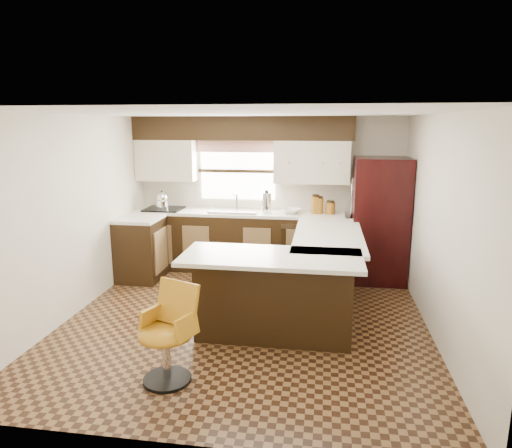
% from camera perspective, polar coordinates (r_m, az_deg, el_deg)
% --- Properties ---
extents(floor, '(4.40, 4.40, 0.00)m').
position_cam_1_polar(floor, '(5.55, -1.31, -11.89)').
color(floor, '#49301A').
rests_on(floor, ground).
extents(ceiling, '(4.40, 4.40, 0.00)m').
position_cam_1_polar(ceiling, '(5.06, -1.44, 13.70)').
color(ceiling, silver).
rests_on(ceiling, wall_back).
extents(wall_back, '(4.40, 0.00, 4.40)m').
position_cam_1_polar(wall_back, '(7.32, 1.60, 3.87)').
color(wall_back, beige).
rests_on(wall_back, floor).
extents(wall_front, '(4.40, 0.00, 4.40)m').
position_cam_1_polar(wall_front, '(3.12, -8.42, -8.10)').
color(wall_front, beige).
rests_on(wall_front, floor).
extents(wall_left, '(0.00, 4.40, 4.40)m').
position_cam_1_polar(wall_left, '(5.91, -21.87, 0.92)').
color(wall_left, beige).
rests_on(wall_left, floor).
extents(wall_right, '(0.00, 4.40, 4.40)m').
position_cam_1_polar(wall_right, '(5.25, 21.84, -0.43)').
color(wall_right, beige).
rests_on(wall_right, floor).
extents(base_cab_back, '(3.30, 0.60, 0.90)m').
position_cam_1_polar(base_cab_back, '(7.25, -2.26, -2.28)').
color(base_cab_back, black).
rests_on(base_cab_back, floor).
extents(base_cab_left, '(0.60, 0.70, 0.90)m').
position_cam_1_polar(base_cab_left, '(7.03, -14.17, -3.12)').
color(base_cab_left, black).
rests_on(base_cab_left, floor).
extents(counter_back, '(3.30, 0.60, 0.04)m').
position_cam_1_polar(counter_back, '(7.14, -2.30, 1.39)').
color(counter_back, silver).
rests_on(counter_back, base_cab_back).
extents(counter_left, '(0.60, 0.70, 0.04)m').
position_cam_1_polar(counter_left, '(6.92, -14.37, 0.65)').
color(counter_left, silver).
rests_on(counter_left, base_cab_left).
extents(soffit, '(3.40, 0.35, 0.36)m').
position_cam_1_polar(soffit, '(7.13, -1.79, 11.87)').
color(soffit, black).
rests_on(soffit, wall_back).
extents(upper_cab_left, '(0.94, 0.35, 0.64)m').
position_cam_1_polar(upper_cab_left, '(7.46, -11.11, 7.83)').
color(upper_cab_left, beige).
rests_on(upper_cab_left, wall_back).
extents(upper_cab_right, '(1.14, 0.35, 0.64)m').
position_cam_1_polar(upper_cab_right, '(7.04, 7.00, 7.70)').
color(upper_cab_right, beige).
rests_on(upper_cab_right, wall_back).
extents(window_pane, '(1.20, 0.02, 0.90)m').
position_cam_1_polar(window_pane, '(7.33, -2.31, 6.64)').
color(window_pane, white).
rests_on(window_pane, wall_back).
extents(valance, '(1.30, 0.06, 0.18)m').
position_cam_1_polar(valance, '(7.27, -2.40, 9.67)').
color(valance, '#D19B93').
rests_on(valance, wall_back).
extents(sink, '(0.75, 0.45, 0.03)m').
position_cam_1_polar(sink, '(7.13, -2.72, 1.67)').
color(sink, '#B2B2B7').
rests_on(sink, counter_back).
extents(dishwasher, '(0.58, 0.03, 0.78)m').
position_cam_1_polar(dishwasher, '(6.86, 5.53, -3.34)').
color(dishwasher, black).
rests_on(dishwasher, floor).
extents(cooktop, '(0.58, 0.50, 0.02)m').
position_cam_1_polar(cooktop, '(7.44, -11.45, 1.86)').
color(cooktop, black).
rests_on(cooktop, counter_back).
extents(peninsula_long, '(0.60, 1.95, 0.90)m').
position_cam_1_polar(peninsula_long, '(5.90, 8.41, -5.84)').
color(peninsula_long, black).
rests_on(peninsula_long, floor).
extents(peninsula_return, '(1.65, 0.60, 0.90)m').
position_cam_1_polar(peninsula_return, '(5.01, 2.25, -9.08)').
color(peninsula_return, black).
rests_on(peninsula_return, floor).
extents(counter_pen_long, '(0.84, 1.95, 0.04)m').
position_cam_1_polar(counter_pen_long, '(5.77, 9.05, -1.40)').
color(counter_pen_long, silver).
rests_on(counter_pen_long, peninsula_long).
extents(counter_pen_return, '(1.89, 0.84, 0.04)m').
position_cam_1_polar(counter_pen_return, '(4.77, 1.94, -4.18)').
color(counter_pen_return, silver).
rests_on(counter_pen_return, peninsula_return).
extents(refrigerator, '(0.78, 0.75, 1.82)m').
position_cam_1_polar(refrigerator, '(6.90, 15.16, 0.47)').
color(refrigerator, black).
rests_on(refrigerator, floor).
extents(bar_chair, '(0.62, 0.62, 0.89)m').
position_cam_1_polar(bar_chair, '(4.25, -11.26, -13.48)').
color(bar_chair, '#B67A16').
rests_on(bar_chair, floor).
extents(kettle, '(0.21, 0.21, 0.28)m').
position_cam_1_polar(kettle, '(7.42, -11.66, 3.03)').
color(kettle, silver).
rests_on(kettle, cooktop).
extents(percolator, '(0.15, 0.15, 0.31)m').
position_cam_1_polar(percolator, '(7.04, 1.32, 2.72)').
color(percolator, silver).
rests_on(percolator, counter_back).
extents(mixing_bowl, '(0.38, 0.38, 0.07)m').
position_cam_1_polar(mixing_bowl, '(7.03, 4.43, 1.67)').
color(mixing_bowl, white).
rests_on(mixing_bowl, counter_back).
extents(canister_large, '(0.13, 0.13, 0.26)m').
position_cam_1_polar(canister_large, '(7.01, 7.45, 2.36)').
color(canister_large, '#905A16').
rests_on(canister_large, counter_back).
extents(canister_med, '(0.12, 0.12, 0.24)m').
position_cam_1_polar(canister_med, '(7.01, 7.89, 2.26)').
color(canister_med, '#905A16').
rests_on(canister_med, counter_back).
extents(canister_small, '(0.14, 0.14, 0.18)m').
position_cam_1_polar(canister_small, '(7.02, 9.27, 1.96)').
color(canister_small, '#905A16').
rests_on(canister_small, counter_back).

